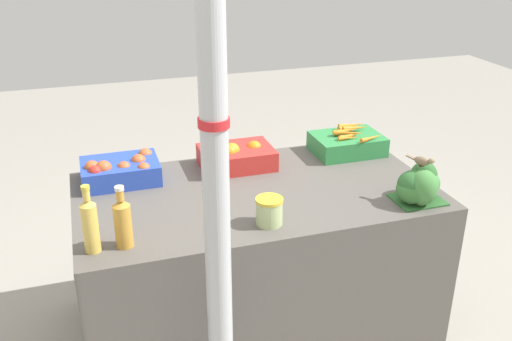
# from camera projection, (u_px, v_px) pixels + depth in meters

# --- Properties ---
(ground_plane) EXTENTS (10.00, 10.00, 0.00)m
(ground_plane) POSITION_uv_depth(u_px,v_px,m) (256.00, 320.00, 2.99)
(ground_plane) COLOR gray
(market_table) EXTENTS (1.67, 0.93, 0.76)m
(market_table) POSITION_uv_depth(u_px,v_px,m) (256.00, 259.00, 2.83)
(market_table) COLOR #56514C
(market_table) RESTS_ON ground_plane
(support_pole) EXTENTS (0.10, 0.10, 2.45)m
(support_pole) POSITION_uv_depth(u_px,v_px,m) (215.00, 158.00, 1.82)
(support_pole) COLOR #B7BABF
(support_pole) RESTS_ON ground_plane
(apple_crate) EXTENTS (0.37, 0.26, 0.14)m
(apple_crate) POSITION_uv_depth(u_px,v_px,m) (120.00, 170.00, 2.74)
(apple_crate) COLOR #2847B7
(apple_crate) RESTS_ON market_table
(orange_crate) EXTENTS (0.37, 0.26, 0.14)m
(orange_crate) POSITION_uv_depth(u_px,v_px,m) (235.00, 156.00, 2.90)
(orange_crate) COLOR red
(orange_crate) RESTS_ON market_table
(carrot_crate) EXTENTS (0.37, 0.27, 0.14)m
(carrot_crate) POSITION_uv_depth(u_px,v_px,m) (347.00, 143.00, 3.08)
(carrot_crate) COLOR #2D8442
(carrot_crate) RESTS_ON market_table
(broccoli_pile) EXTENTS (0.23, 0.22, 0.17)m
(broccoli_pile) POSITION_uv_depth(u_px,v_px,m) (419.00, 185.00, 2.53)
(broccoli_pile) COLOR #2D602D
(broccoli_pile) RESTS_ON market_table
(juice_bottle_golden) EXTENTS (0.06, 0.06, 0.28)m
(juice_bottle_golden) POSITION_uv_depth(u_px,v_px,m) (90.00, 224.00, 2.14)
(juice_bottle_golden) COLOR gold
(juice_bottle_golden) RESTS_ON market_table
(juice_bottle_amber) EXTENTS (0.07, 0.07, 0.26)m
(juice_bottle_amber) POSITION_uv_depth(u_px,v_px,m) (123.00, 222.00, 2.18)
(juice_bottle_amber) COLOR gold
(juice_bottle_amber) RESTS_ON market_table
(pickle_jar) EXTENTS (0.12, 0.12, 0.12)m
(pickle_jar) POSITION_uv_depth(u_px,v_px,m) (269.00, 211.00, 2.36)
(pickle_jar) COLOR #B2C684
(pickle_jar) RESTS_ON market_table
(sparrow_bird) EXTENTS (0.08, 0.12, 0.05)m
(sparrow_bird) POSITION_uv_depth(u_px,v_px,m) (423.00, 161.00, 2.49)
(sparrow_bird) COLOR #4C3D2D
(sparrow_bird) RESTS_ON broccoli_pile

